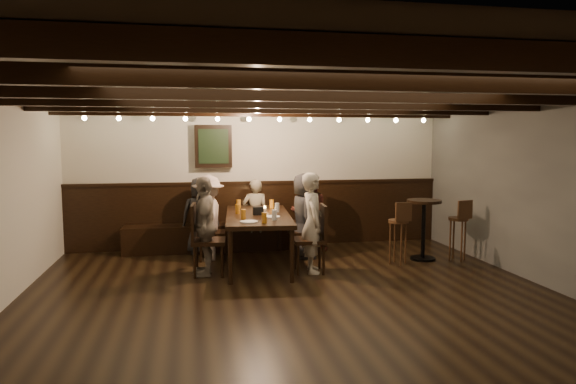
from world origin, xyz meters
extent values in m
plane|color=black|center=(0.00, 0.00, 0.00)|extent=(7.00, 7.00, 0.00)
plane|color=black|center=(0.00, 0.00, 2.40)|extent=(7.00, 7.00, 0.00)
plane|color=silver|center=(0.00, 3.50, 1.20)|extent=(6.50, 0.00, 6.50)
plane|color=#4A4947|center=(3.25, 0.00, 1.20)|extent=(0.00, 7.00, 7.00)
cube|color=black|center=(0.00, 3.46, 0.55)|extent=(6.50, 0.08, 1.10)
cube|color=black|center=(-0.80, 3.20, 0.23)|extent=(3.00, 0.45, 0.45)
cube|color=black|center=(-0.80, 3.40, 1.75)|extent=(0.62, 0.12, 0.72)
cube|color=black|center=(-0.80, 3.33, 1.75)|extent=(0.50, 0.02, 0.58)
cube|color=black|center=(0.00, -2.90, 2.31)|extent=(6.50, 0.10, 0.16)
cube|color=black|center=(0.00, -1.74, 2.31)|extent=(6.50, 0.10, 0.16)
cube|color=black|center=(0.00, -0.58, 2.31)|extent=(6.50, 0.10, 0.16)
cube|color=black|center=(0.00, 0.58, 2.31)|extent=(6.50, 0.10, 0.16)
cube|color=black|center=(0.00, 1.74, 2.31)|extent=(6.50, 0.10, 0.16)
cube|color=black|center=(0.00, 2.90, 2.31)|extent=(6.50, 0.10, 0.16)
sphere|color=#FFE099|center=(-2.75, 2.88, 2.19)|extent=(0.07, 0.07, 0.07)
sphere|color=#FFE099|center=(-1.38, 2.88, 2.19)|extent=(0.07, 0.07, 0.07)
sphere|color=#FFE099|center=(0.00, 2.88, 2.19)|extent=(0.07, 0.07, 0.07)
sphere|color=#FFE099|center=(1.38, 2.88, 2.19)|extent=(0.07, 0.07, 0.07)
sphere|color=#FFE099|center=(2.75, 2.88, 2.19)|extent=(0.07, 0.07, 0.07)
cube|color=black|center=(-0.22, 2.05, 0.74)|extent=(1.10, 2.12, 0.06)
cylinder|color=black|center=(-0.70, 1.13, 0.35)|extent=(0.06, 0.06, 0.71)
cylinder|color=black|center=(-0.54, 3.05, 0.35)|extent=(0.06, 0.06, 0.71)
cylinder|color=black|center=(0.09, 1.06, 0.35)|extent=(0.06, 0.06, 0.71)
cylinder|color=black|center=(0.26, 2.98, 0.35)|extent=(0.06, 0.06, 0.71)
cube|color=black|center=(-0.88, 2.56, 0.42)|extent=(0.44, 0.44, 0.05)
cube|color=black|center=(-1.06, 2.58, 0.67)|extent=(0.07, 0.41, 0.44)
cube|color=black|center=(-0.96, 1.67, 0.47)|extent=(0.49, 0.49, 0.05)
cube|color=black|center=(-1.16, 1.68, 0.74)|extent=(0.08, 0.45, 0.49)
cube|color=black|center=(0.51, 2.44, 0.40)|extent=(0.42, 0.42, 0.05)
cube|color=black|center=(0.69, 2.43, 0.64)|extent=(0.07, 0.39, 0.43)
cube|color=black|center=(0.44, 1.55, 0.45)|extent=(0.47, 0.47, 0.05)
cube|color=black|center=(0.63, 1.53, 0.72)|extent=(0.08, 0.44, 0.48)
imported|color=#252528|center=(-1.04, 3.03, 0.63)|extent=(0.65, 0.45, 1.26)
imported|color=gray|center=(-0.13, 3.10, 0.61)|extent=(0.46, 0.33, 1.21)
imported|color=#5D2820|center=(0.75, 2.87, 0.65)|extent=(0.67, 0.55, 1.30)
imported|color=#A8948E|center=(-0.93, 2.57, 0.66)|extent=(0.56, 0.90, 1.33)
imported|color=gray|center=(-1.01, 1.67, 0.69)|extent=(0.40, 0.83, 1.37)
imported|color=#262628|center=(0.56, 2.44, 0.67)|extent=(0.48, 0.69, 1.34)
imported|color=#BAB19D|center=(0.49, 1.54, 0.71)|extent=(0.38, 0.54, 1.41)
cylinder|color=#BF7219|center=(-0.44, 2.78, 0.84)|extent=(0.07, 0.07, 0.14)
cylinder|color=#BF7219|center=(0.08, 2.68, 0.84)|extent=(0.07, 0.07, 0.14)
cylinder|color=#BF7219|center=(-0.51, 2.18, 0.84)|extent=(0.07, 0.07, 0.14)
cylinder|color=silver|center=(0.09, 2.23, 0.84)|extent=(0.07, 0.07, 0.14)
cylinder|color=#BF7219|center=(-0.48, 1.62, 0.84)|extent=(0.07, 0.07, 0.14)
cylinder|color=silver|center=(-0.07, 1.49, 0.84)|extent=(0.07, 0.07, 0.14)
cylinder|color=#BF7219|center=(-0.24, 1.25, 0.84)|extent=(0.07, 0.07, 0.14)
cylinder|color=white|center=(-0.43, 1.37, 0.78)|extent=(0.24, 0.24, 0.01)
cylinder|color=white|center=(-0.07, 1.74, 0.78)|extent=(0.24, 0.24, 0.01)
cube|color=black|center=(-0.23, 2.00, 0.83)|extent=(0.15, 0.10, 0.12)
cylinder|color=beige|center=(-0.08, 2.34, 0.79)|extent=(0.05, 0.05, 0.05)
cylinder|color=black|center=(2.35, 1.94, 0.02)|extent=(0.39, 0.39, 0.04)
cylinder|color=black|center=(2.35, 1.94, 0.46)|extent=(0.06, 0.06, 0.88)
cylinder|color=black|center=(2.35, 1.94, 0.92)|extent=(0.53, 0.53, 0.04)
cylinder|color=#362011|center=(1.85, 1.74, 0.65)|extent=(0.30, 0.30, 0.04)
cube|color=#362011|center=(1.87, 1.60, 0.81)|extent=(0.27, 0.06, 0.28)
cylinder|color=#362011|center=(2.85, 1.79, 0.65)|extent=(0.30, 0.30, 0.04)
cube|color=#362011|center=(2.88, 1.65, 0.81)|extent=(0.26, 0.08, 0.28)
camera|label=1|loc=(-1.19, -5.38, 1.89)|focal=32.00mm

